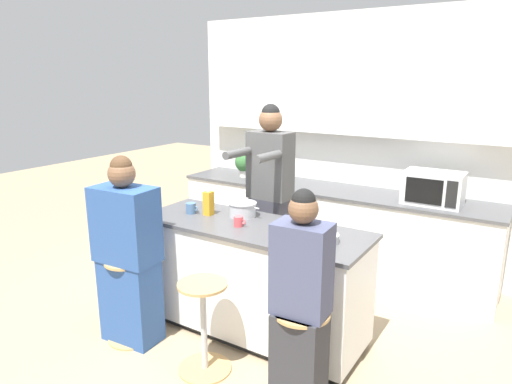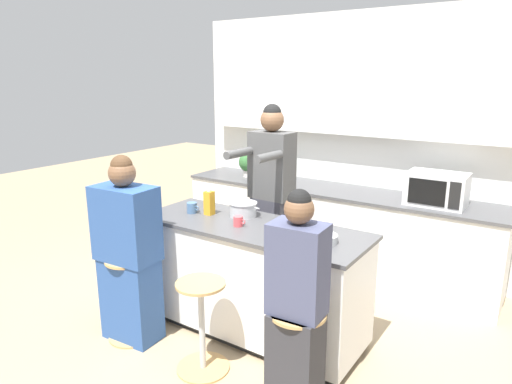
{
  "view_description": "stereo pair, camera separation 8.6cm",
  "coord_description": "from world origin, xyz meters",
  "px_view_note": "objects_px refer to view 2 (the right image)",
  "views": [
    {
      "loc": [
        1.85,
        -2.84,
        2.04
      ],
      "look_at": [
        0.0,
        0.07,
        1.17
      ],
      "focal_mm": 32.0,
      "sensor_mm": 36.0,
      "label": 1
    },
    {
      "loc": [
        1.92,
        -2.79,
        2.04
      ],
      "look_at": [
        0.0,
        0.07,
        1.17
      ],
      "focal_mm": 32.0,
      "sensor_mm": 36.0,
      "label": 2
    }
  ],
  "objects_px": {
    "kitchen_island": "(251,278)",
    "potted_plant": "(248,163)",
    "person_cooking": "(271,205)",
    "fruit_bowl": "(323,239)",
    "person_seated_near": "(297,314)",
    "cooking_pot": "(243,209)",
    "bar_stool_center": "(202,325)",
    "bar_stool_leftmost": "(130,297)",
    "microwave": "(437,189)",
    "person_wrapped_blanket": "(128,255)",
    "juice_carton": "(209,203)",
    "bar_stool_rightmost": "(297,359)",
    "coffee_cup_near": "(238,221)",
    "coffee_cup_far": "(192,208)"
  },
  "relations": [
    {
      "from": "kitchen_island",
      "to": "bar_stool_rightmost",
      "type": "relative_size",
      "value": 2.78
    },
    {
      "from": "person_seated_near",
      "to": "cooking_pot",
      "type": "bearing_deg",
      "value": 137.31
    },
    {
      "from": "fruit_bowl",
      "to": "juice_carton",
      "type": "bearing_deg",
      "value": 176.08
    },
    {
      "from": "bar_stool_rightmost",
      "to": "potted_plant",
      "type": "bearing_deg",
      "value": 130.86
    },
    {
      "from": "person_wrapped_blanket",
      "to": "fruit_bowl",
      "type": "xyz_separation_m",
      "value": [
        1.37,
        0.57,
        0.25
      ]
    },
    {
      "from": "fruit_bowl",
      "to": "kitchen_island",
      "type": "bearing_deg",
      "value": 176.2
    },
    {
      "from": "bar_stool_leftmost",
      "to": "person_cooking",
      "type": "height_order",
      "value": "person_cooking"
    },
    {
      "from": "person_seated_near",
      "to": "cooking_pot",
      "type": "relative_size",
      "value": 4.45
    },
    {
      "from": "bar_stool_leftmost",
      "to": "bar_stool_center",
      "type": "height_order",
      "value": "same"
    },
    {
      "from": "person_cooking",
      "to": "potted_plant",
      "type": "xyz_separation_m",
      "value": [
        -0.89,
        0.93,
        0.14
      ]
    },
    {
      "from": "bar_stool_leftmost",
      "to": "person_wrapped_blanket",
      "type": "distance_m",
      "value": 0.36
    },
    {
      "from": "juice_carton",
      "to": "microwave",
      "type": "bearing_deg",
      "value": 44.15
    },
    {
      "from": "person_cooking",
      "to": "microwave",
      "type": "relative_size",
      "value": 3.51
    },
    {
      "from": "kitchen_island",
      "to": "potted_plant",
      "type": "height_order",
      "value": "potted_plant"
    },
    {
      "from": "person_cooking",
      "to": "fruit_bowl",
      "type": "xyz_separation_m",
      "value": [
        0.82,
        -0.63,
        0.03
      ]
    },
    {
      "from": "cooking_pot",
      "to": "microwave",
      "type": "height_order",
      "value": "microwave"
    },
    {
      "from": "person_wrapped_blanket",
      "to": "potted_plant",
      "type": "xyz_separation_m",
      "value": [
        -0.34,
        2.13,
        0.36
      ]
    },
    {
      "from": "coffee_cup_near",
      "to": "juice_carton",
      "type": "height_order",
      "value": "juice_carton"
    },
    {
      "from": "bar_stool_leftmost",
      "to": "bar_stool_center",
      "type": "relative_size",
      "value": 1.0
    },
    {
      "from": "cooking_pot",
      "to": "coffee_cup_far",
      "type": "bearing_deg",
      "value": -158.67
    },
    {
      "from": "person_cooking",
      "to": "coffee_cup_near",
      "type": "xyz_separation_m",
      "value": [
        0.12,
        -0.67,
        0.04
      ]
    },
    {
      "from": "bar_stool_rightmost",
      "to": "bar_stool_leftmost",
      "type": "bearing_deg",
      "value": -179.59
    },
    {
      "from": "person_cooking",
      "to": "cooking_pot",
      "type": "height_order",
      "value": "person_cooking"
    },
    {
      "from": "cooking_pot",
      "to": "fruit_bowl",
      "type": "bearing_deg",
      "value": -13.19
    },
    {
      "from": "fruit_bowl",
      "to": "bar_stool_center",
      "type": "bearing_deg",
      "value": -138.06
    },
    {
      "from": "coffee_cup_near",
      "to": "coffee_cup_far",
      "type": "distance_m",
      "value": 0.54
    },
    {
      "from": "cooking_pot",
      "to": "potted_plant",
      "type": "distance_m",
      "value": 1.64
    },
    {
      "from": "fruit_bowl",
      "to": "juice_carton",
      "type": "height_order",
      "value": "juice_carton"
    },
    {
      "from": "person_cooking",
      "to": "person_seated_near",
      "type": "height_order",
      "value": "person_cooking"
    },
    {
      "from": "person_wrapped_blanket",
      "to": "bar_stool_center",
      "type": "bearing_deg",
      "value": -4.38
    },
    {
      "from": "person_seated_near",
      "to": "microwave",
      "type": "bearing_deg",
      "value": 78.48
    },
    {
      "from": "person_seated_near",
      "to": "cooking_pot",
      "type": "xyz_separation_m",
      "value": [
        -0.93,
        0.76,
        0.32
      ]
    },
    {
      "from": "fruit_bowl",
      "to": "person_seated_near",
      "type": "bearing_deg",
      "value": -79.01
    },
    {
      "from": "kitchen_island",
      "to": "bar_stool_rightmost",
      "type": "height_order",
      "value": "kitchen_island"
    },
    {
      "from": "person_wrapped_blanket",
      "to": "fruit_bowl",
      "type": "height_order",
      "value": "person_wrapped_blanket"
    },
    {
      "from": "kitchen_island",
      "to": "bar_stool_center",
      "type": "distance_m",
      "value": 0.63
    },
    {
      "from": "person_seated_near",
      "to": "person_cooking",
      "type": "bearing_deg",
      "value": 124.39
    },
    {
      "from": "bar_stool_center",
      "to": "bar_stool_leftmost",
      "type": "bearing_deg",
      "value": 179.41
    },
    {
      "from": "bar_stool_leftmost",
      "to": "person_cooking",
      "type": "bearing_deg",
      "value": 64.74
    },
    {
      "from": "cooking_pot",
      "to": "fruit_bowl",
      "type": "relative_size",
      "value": 1.58
    },
    {
      "from": "bar_stool_center",
      "to": "juice_carton",
      "type": "bearing_deg",
      "value": 124.52
    },
    {
      "from": "bar_stool_rightmost",
      "to": "coffee_cup_far",
      "type": "height_order",
      "value": "coffee_cup_far"
    },
    {
      "from": "person_cooking",
      "to": "person_wrapped_blanket",
      "type": "xyz_separation_m",
      "value": [
        -0.55,
        -1.2,
        -0.21
      ]
    },
    {
      "from": "bar_stool_leftmost",
      "to": "microwave",
      "type": "relative_size",
      "value": 1.3
    },
    {
      "from": "bar_stool_leftmost",
      "to": "cooking_pot",
      "type": "bearing_deg",
      "value": 53.23
    },
    {
      "from": "cooking_pot",
      "to": "coffee_cup_far",
      "type": "xyz_separation_m",
      "value": [
        -0.42,
        -0.16,
        -0.01
      ]
    },
    {
      "from": "person_seated_near",
      "to": "coffee_cup_near",
      "type": "relative_size",
      "value": 13.59
    },
    {
      "from": "microwave",
      "to": "potted_plant",
      "type": "xyz_separation_m",
      "value": [
        -2.12,
        0.04,
        0.01
      ]
    },
    {
      "from": "person_seated_near",
      "to": "fruit_bowl",
      "type": "bearing_deg",
      "value": 97.48
    },
    {
      "from": "bar_stool_center",
      "to": "microwave",
      "type": "bearing_deg",
      "value": 63.52
    }
  ]
}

